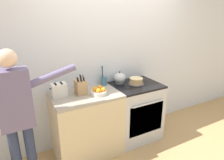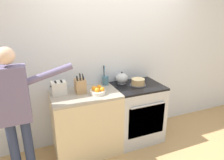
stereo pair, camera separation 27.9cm
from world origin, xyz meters
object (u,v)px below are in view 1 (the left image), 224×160
object	(u,v)px
layer_cake	(136,81)
fruit_bowl	(99,91)
person_baker	(17,110)
knife_block	(81,87)
toaster	(59,90)
stove_range	(135,111)
utensil_crock	(104,80)
tea_kettle	(120,78)

from	to	relation	value
layer_cake	fruit_bowl	world-z (taller)	fruit_bowl
person_baker	knife_block	bearing A→B (deg)	16.83
fruit_bowl	toaster	world-z (taller)	toaster
stove_range	utensil_crock	xyz separation A→B (m)	(-0.45, 0.22, 0.53)
fruit_bowl	person_baker	xyz separation A→B (m)	(-1.01, -0.11, 0.02)
knife_block	person_baker	distance (m)	0.84
layer_cake	utensil_crock	distance (m)	0.50
utensil_crock	toaster	world-z (taller)	utensil_crock
knife_block	toaster	bearing A→B (deg)	166.62
knife_block	toaster	distance (m)	0.29
utensil_crock	tea_kettle	bearing A→B (deg)	-8.32
tea_kettle	knife_block	distance (m)	0.70
tea_kettle	fruit_bowl	size ratio (longest dim) A/B	1.10
stove_range	knife_block	bearing A→B (deg)	176.57
stove_range	fruit_bowl	distance (m)	0.84
stove_range	layer_cake	world-z (taller)	layer_cake
knife_block	stove_range	bearing A→B (deg)	-3.43
stove_range	person_baker	world-z (taller)	person_baker
tea_kettle	utensil_crock	world-z (taller)	utensil_crock
fruit_bowl	stove_range	bearing A→B (deg)	7.00
stove_range	toaster	distance (m)	1.28
utensil_crock	stove_range	bearing A→B (deg)	-26.27
utensil_crock	fruit_bowl	world-z (taller)	utensil_crock
layer_cake	toaster	size ratio (longest dim) A/B	1.17
stove_range	toaster	world-z (taller)	toaster
toaster	stove_range	bearing A→B (deg)	-5.87
fruit_bowl	layer_cake	bearing A→B (deg)	7.50
stove_range	layer_cake	xyz separation A→B (m)	(0.00, 0.01, 0.51)
layer_cake	tea_kettle	bearing A→B (deg)	137.13
toaster	utensil_crock	bearing A→B (deg)	8.17
layer_cake	person_baker	xyz separation A→B (m)	(-1.68, -0.20, 0.02)
stove_range	fruit_bowl	xyz separation A→B (m)	(-0.67, -0.08, 0.50)
toaster	fruit_bowl	bearing A→B (deg)	-22.53
knife_block	fruit_bowl	xyz separation A→B (m)	(0.21, -0.13, -0.05)
tea_kettle	person_baker	world-z (taller)	person_baker
person_baker	layer_cake	bearing A→B (deg)	6.53
tea_kettle	knife_block	xyz separation A→B (m)	(-0.69, -0.13, 0.02)
knife_block	person_baker	bearing A→B (deg)	-162.82
utensil_crock	layer_cake	bearing A→B (deg)	-25.45
utensil_crock	fruit_bowl	bearing A→B (deg)	-126.45
toaster	knife_block	bearing A→B (deg)	-13.38
tea_kettle	fruit_bowl	distance (m)	0.55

